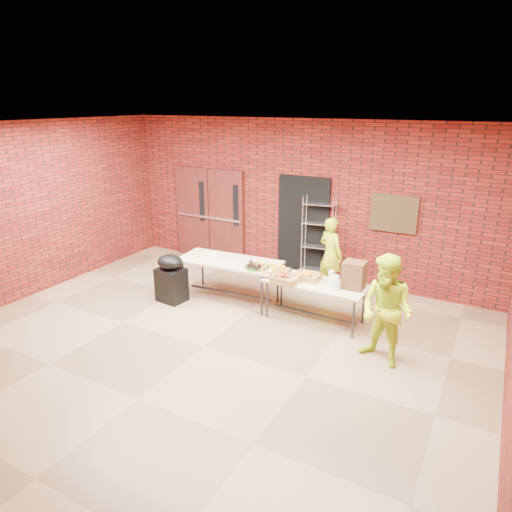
{
  "coord_description": "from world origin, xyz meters",
  "views": [
    {
      "loc": [
        3.6,
        -4.95,
        3.54
      ],
      "look_at": [
        0.12,
        1.4,
        1.05
      ],
      "focal_mm": 32.0,
      "sensor_mm": 36.0,
      "label": 1
    }
  ],
  "objects_px": {
    "table_left": "(229,264)",
    "volunteer_woman": "(331,255)",
    "table_right": "(315,286)",
    "covered_grill": "(171,278)",
    "coffee_dispenser": "(354,275)",
    "volunteer_man": "(386,311)",
    "wire_rack": "(318,240)"
  },
  "relations": [
    {
      "from": "wire_rack",
      "to": "volunteer_woman",
      "type": "height_order",
      "value": "wire_rack"
    },
    {
      "from": "table_right",
      "to": "coffee_dispenser",
      "type": "xyz_separation_m",
      "value": [
        0.61,
        0.06,
        0.28
      ]
    },
    {
      "from": "table_left",
      "to": "volunteer_man",
      "type": "distance_m",
      "value": 3.13
    },
    {
      "from": "covered_grill",
      "to": "table_left",
      "type": "bearing_deg",
      "value": 38.42
    },
    {
      "from": "table_left",
      "to": "table_right",
      "type": "relative_size",
      "value": 1.13
    },
    {
      "from": "table_left",
      "to": "volunteer_man",
      "type": "xyz_separation_m",
      "value": [
        3.03,
        -0.81,
        0.09
      ]
    },
    {
      "from": "coffee_dispenser",
      "to": "volunteer_man",
      "type": "xyz_separation_m",
      "value": [
        0.71,
        -0.81,
        -0.12
      ]
    },
    {
      "from": "wire_rack",
      "to": "table_right",
      "type": "xyz_separation_m",
      "value": [
        0.63,
        -1.71,
        -0.24
      ]
    },
    {
      "from": "table_right",
      "to": "coffee_dispenser",
      "type": "relative_size",
      "value": 3.83
    },
    {
      "from": "wire_rack",
      "to": "table_left",
      "type": "distance_m",
      "value": 1.97
    },
    {
      "from": "table_left",
      "to": "volunteer_woman",
      "type": "bearing_deg",
      "value": 37.69
    },
    {
      "from": "table_left",
      "to": "table_right",
      "type": "height_order",
      "value": "table_left"
    },
    {
      "from": "covered_grill",
      "to": "coffee_dispenser",
      "type": "bearing_deg",
      "value": 16.58
    },
    {
      "from": "table_left",
      "to": "coffee_dispenser",
      "type": "height_order",
      "value": "coffee_dispenser"
    },
    {
      "from": "table_left",
      "to": "coffee_dispenser",
      "type": "relative_size",
      "value": 4.33
    },
    {
      "from": "coffee_dispenser",
      "to": "covered_grill",
      "type": "distance_m",
      "value": 3.31
    },
    {
      "from": "covered_grill",
      "to": "volunteer_man",
      "type": "bearing_deg",
      "value": 3.05
    },
    {
      "from": "volunteer_man",
      "to": "coffee_dispenser",
      "type": "bearing_deg",
      "value": 151.89
    },
    {
      "from": "table_left",
      "to": "volunteer_man",
      "type": "bearing_deg",
      "value": -18.68
    },
    {
      "from": "volunteer_man",
      "to": "covered_grill",
      "type": "bearing_deg",
      "value": -162.9
    },
    {
      "from": "coffee_dispenser",
      "to": "covered_grill",
      "type": "bearing_deg",
      "value": -169.93
    },
    {
      "from": "table_right",
      "to": "covered_grill",
      "type": "relative_size",
      "value": 1.9
    },
    {
      "from": "table_right",
      "to": "wire_rack",
      "type": "bearing_deg",
      "value": 111.63
    },
    {
      "from": "wire_rack",
      "to": "volunteer_woman",
      "type": "distance_m",
      "value": 0.55
    },
    {
      "from": "coffee_dispenser",
      "to": "volunteer_man",
      "type": "bearing_deg",
      "value": -48.68
    },
    {
      "from": "table_left",
      "to": "covered_grill",
      "type": "xyz_separation_m",
      "value": [
        -0.91,
        -0.57,
        -0.26
      ]
    },
    {
      "from": "covered_grill",
      "to": "volunteer_woman",
      "type": "distance_m",
      "value": 3.04
    },
    {
      "from": "table_right",
      "to": "covered_grill",
      "type": "distance_m",
      "value": 2.67
    },
    {
      "from": "table_left",
      "to": "coffee_dispenser",
      "type": "distance_m",
      "value": 2.32
    },
    {
      "from": "coffee_dispenser",
      "to": "volunteer_woman",
      "type": "height_order",
      "value": "volunteer_woman"
    },
    {
      "from": "table_right",
      "to": "coffee_dispenser",
      "type": "distance_m",
      "value": 0.68
    },
    {
      "from": "table_right",
      "to": "volunteer_man",
      "type": "distance_m",
      "value": 1.53
    }
  ]
}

